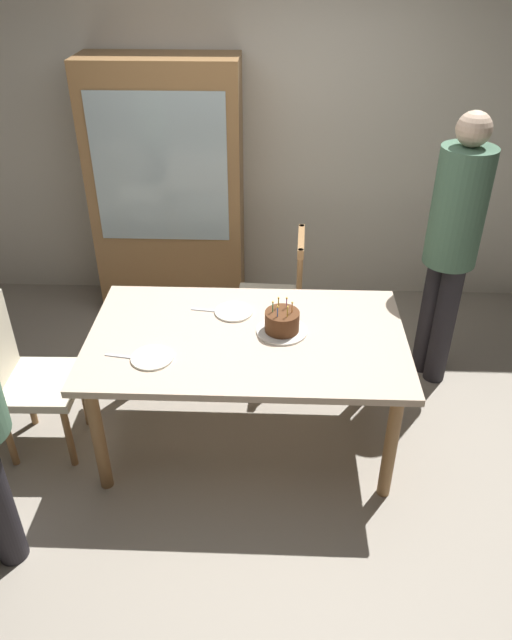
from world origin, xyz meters
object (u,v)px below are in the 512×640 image
at_px(china_cabinet, 168,192).
at_px(plate_near_celebrant, 152,358).
at_px(birthday_cake, 282,323).
at_px(plate_far_side, 234,312).
at_px(chair_spindle_back, 274,302).
at_px(person_guest, 453,239).
at_px(dining_table, 247,347).
at_px(chair_upholstered, 21,372).

bearing_deg(china_cabinet, plate_near_celebrant, -83.94).
distance_m(birthday_cake, china_cabinet, 1.74).
distance_m(birthday_cake, plate_far_side, 0.34).
relative_size(chair_spindle_back, person_guest, 0.53).
height_order(plate_near_celebrant, person_guest, person_guest).
height_order(dining_table, chair_upholstered, chair_upholstered).
height_order(plate_near_celebrant, plate_far_side, same).
xyz_separation_m(chair_spindle_back, person_guest, (1.08, -0.15, 0.56)).
bearing_deg(person_guest, chair_upholstered, -162.51).
relative_size(plate_far_side, china_cabinet, 0.12).
xyz_separation_m(dining_table, plate_near_celebrant, (-0.47, -0.23, 0.09)).
xyz_separation_m(person_guest, china_cabinet, (-1.88, 0.88, -0.07)).
bearing_deg(plate_near_celebrant, person_guest, 28.25).
bearing_deg(chair_spindle_back, dining_table, -99.55).
distance_m(plate_far_side, chair_spindle_back, 0.70).
height_order(plate_far_side, chair_spindle_back, chair_spindle_back).
bearing_deg(dining_table, birthday_cake, 12.78).
height_order(plate_near_celebrant, chair_upholstered, chair_upholstered).
relative_size(plate_near_celebrant, plate_far_side, 1.00).
bearing_deg(dining_table, china_cabinet, 113.08).
height_order(dining_table, birthday_cake, birthday_cake).
relative_size(chair_upholstered, china_cabinet, 0.50).
relative_size(plate_near_celebrant, chair_spindle_back, 0.23).
xyz_separation_m(plate_near_celebrant, chair_spindle_back, (0.61, 1.06, -0.29)).
height_order(birthday_cake, plate_far_side, birthday_cake).
height_order(dining_table, person_guest, person_guest).
xyz_separation_m(chair_upholstered, person_guest, (2.47, 0.78, 0.49)).
bearing_deg(plate_near_celebrant, dining_table, 25.78).
xyz_separation_m(chair_upholstered, china_cabinet, (0.59, 1.66, 0.42)).
xyz_separation_m(dining_table, birthday_cake, (0.19, 0.04, 0.14)).
height_order(dining_table, plate_far_side, plate_far_side).
bearing_deg(chair_spindle_back, person_guest, -7.77).
bearing_deg(china_cabinet, person_guest, -25.00).
height_order(plate_near_celebrant, china_cabinet, china_cabinet).
relative_size(plate_far_side, chair_spindle_back, 0.23).
height_order(dining_table, plate_near_celebrant, plate_near_celebrant).
height_order(chair_spindle_back, chair_upholstered, same).
relative_size(dining_table, chair_spindle_back, 1.81).
bearing_deg(birthday_cake, chair_spindle_back, 93.66).
distance_m(chair_upholstered, china_cabinet, 1.81).
relative_size(dining_table, plate_near_celebrant, 7.84).
bearing_deg(chair_upholstered, birthday_cake, 5.59).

